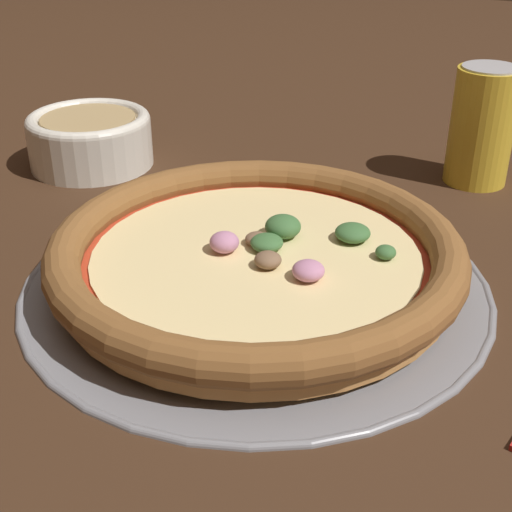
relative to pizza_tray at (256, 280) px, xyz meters
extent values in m
plane|color=#3D2616|center=(0.00, 0.00, 0.00)|extent=(3.00, 3.00, 0.00)
cylinder|color=gray|center=(0.00, 0.00, 0.00)|extent=(0.37, 0.37, 0.00)
torus|color=gray|center=(0.00, 0.00, 0.00)|extent=(0.38, 0.38, 0.01)
cylinder|color=#BC7F42|center=(0.00, 0.00, 0.01)|extent=(0.31, 0.31, 0.02)
torus|color=brown|center=(0.00, 0.00, 0.03)|extent=(0.33, 0.33, 0.03)
cylinder|color=#B7381E|center=(0.00, 0.00, 0.02)|extent=(0.28, 0.28, 0.00)
cylinder|color=beige|center=(0.00, 0.00, 0.02)|extent=(0.26, 0.26, 0.00)
ellipsoid|color=#C17FA3|center=(-0.02, -0.01, 0.03)|extent=(0.03, 0.03, 0.02)
ellipsoid|color=brown|center=(0.02, -0.02, 0.03)|extent=(0.03, 0.03, 0.01)
ellipsoid|color=brown|center=(-0.01, 0.01, 0.03)|extent=(0.03, 0.03, 0.01)
ellipsoid|color=#3D6B38|center=(0.01, 0.04, 0.03)|extent=(0.04, 0.04, 0.02)
ellipsoid|color=#3D6B38|center=(0.06, 0.05, 0.03)|extent=(0.04, 0.04, 0.01)
ellipsoid|color=#3D6B38|center=(0.10, 0.03, 0.03)|extent=(0.02, 0.02, 0.01)
ellipsoid|color=#C17FA3|center=(0.05, -0.02, 0.03)|extent=(0.03, 0.03, 0.01)
ellipsoid|color=#3D6B38|center=(0.01, 0.01, 0.03)|extent=(0.04, 0.04, 0.01)
cylinder|color=silver|center=(-0.28, 0.17, 0.02)|extent=(0.14, 0.14, 0.05)
torus|color=silver|center=(-0.28, 0.17, 0.05)|extent=(0.14, 0.14, 0.02)
cylinder|color=tan|center=(-0.28, 0.17, 0.05)|extent=(0.10, 0.10, 0.00)
cylinder|color=gold|center=(0.13, 0.29, 0.06)|extent=(0.07, 0.07, 0.12)
cylinder|color=#BCBCC1|center=(0.13, 0.29, 0.12)|extent=(0.06, 0.06, 0.00)
camera|label=1|loc=(0.20, -0.46, 0.30)|focal=50.00mm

